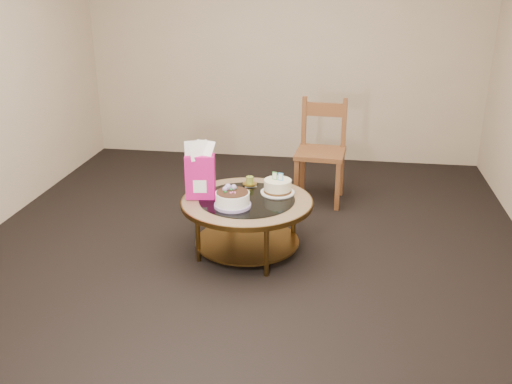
# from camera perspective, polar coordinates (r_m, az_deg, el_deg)

# --- Properties ---
(ground) EXTENTS (5.00, 5.00, 0.00)m
(ground) POSITION_cam_1_polar(r_m,az_deg,el_deg) (4.57, -0.88, -6.03)
(ground) COLOR black
(ground) RESTS_ON ground
(room_walls) EXTENTS (4.52, 5.02, 2.61)m
(room_walls) POSITION_cam_1_polar(r_m,az_deg,el_deg) (4.10, -1.01, 13.48)
(room_walls) COLOR tan
(room_walls) RESTS_ON ground
(coffee_table) EXTENTS (1.02, 1.02, 0.46)m
(coffee_table) POSITION_cam_1_polar(r_m,az_deg,el_deg) (4.41, -0.91, -1.67)
(coffee_table) COLOR brown
(coffee_table) RESTS_ON ground
(decorated_cake) EXTENTS (0.28, 0.28, 0.16)m
(decorated_cake) POSITION_cam_1_polar(r_m,az_deg,el_deg) (4.23, -2.37, -0.78)
(decorated_cake) COLOR #9E86BE
(decorated_cake) RESTS_ON coffee_table
(cream_cake) EXTENTS (0.27, 0.27, 0.17)m
(cream_cake) POSITION_cam_1_polar(r_m,az_deg,el_deg) (4.48, 2.18, 0.54)
(cream_cake) COLOR white
(cream_cake) RESTS_ON coffee_table
(gift_bag) EXTENTS (0.24, 0.19, 0.44)m
(gift_bag) POSITION_cam_1_polar(r_m,az_deg,el_deg) (4.36, -5.61, 2.16)
(gift_bag) COLOR #C7126E
(gift_bag) RESTS_ON coffee_table
(pillar_candle) EXTENTS (0.13, 0.13, 0.09)m
(pillar_candle) POSITION_cam_1_polar(r_m,az_deg,el_deg) (4.64, -0.63, 0.97)
(pillar_candle) COLOR tan
(pillar_candle) RESTS_ON coffee_table
(dining_chair) EXTENTS (0.48, 0.48, 0.98)m
(dining_chair) POSITION_cam_1_polar(r_m,az_deg,el_deg) (5.47, 6.52, 4.13)
(dining_chair) COLOR brown
(dining_chair) RESTS_ON ground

